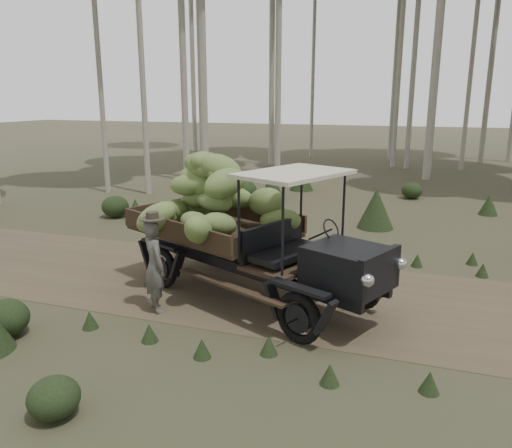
{
  "coord_description": "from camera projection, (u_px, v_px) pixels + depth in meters",
  "views": [
    {
      "loc": [
        0.71,
        -8.81,
        3.71
      ],
      "look_at": [
        -2.17,
        -0.43,
        1.44
      ],
      "focal_mm": 35.0,
      "sensor_mm": 36.0,
      "label": 1
    }
  ],
  "objects": [
    {
      "name": "ground",
      "position": [
        374.0,
        304.0,
        9.22
      ],
      "size": [
        120.0,
        120.0,
        0.0
      ],
      "primitive_type": "plane",
      "color": "#473D2B",
      "rests_on": "ground"
    },
    {
      "name": "farmer",
      "position": [
        155.0,
        265.0,
        8.73
      ],
      "size": [
        0.72,
        0.7,
        1.81
      ],
      "rotation": [
        0.0,
        0.0,
        2.42
      ],
      "color": "#4F4D48",
      "rests_on": "ground"
    },
    {
      "name": "dirt_track",
      "position": [
        374.0,
        303.0,
        9.22
      ],
      "size": [
        70.0,
        4.0,
        0.01
      ],
      "primitive_type": "cube",
      "color": "brown",
      "rests_on": "ground"
    },
    {
      "name": "undergrowth",
      "position": [
        396.0,
        282.0,
        8.96
      ],
      "size": [
        21.99,
        23.87,
        1.28
      ],
      "color": "#233319",
      "rests_on": "ground"
    },
    {
      "name": "banana_truck",
      "position": [
        225.0,
        208.0,
        9.59
      ],
      "size": [
        5.64,
        3.8,
        2.79
      ],
      "rotation": [
        0.0,
        0.0,
        -0.42
      ],
      "color": "black",
      "rests_on": "ground"
    }
  ]
}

